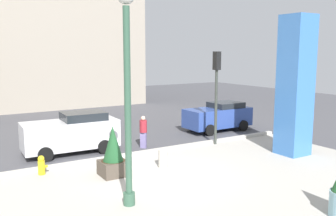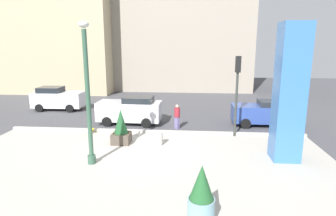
# 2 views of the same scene
# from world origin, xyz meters

# --- Properties ---
(ground_plane) EXTENTS (60.00, 60.00, 0.00)m
(ground_plane) POSITION_xyz_m (0.00, 4.00, 0.00)
(ground_plane) COLOR #47474C
(plaza_pavement) EXTENTS (18.00, 10.00, 0.02)m
(plaza_pavement) POSITION_xyz_m (0.00, -2.00, 0.00)
(plaza_pavement) COLOR #ADA89E
(plaza_pavement) RESTS_ON ground_plane
(curb_strip) EXTENTS (18.00, 0.24, 0.16)m
(curb_strip) POSITION_xyz_m (0.00, 3.12, 0.08)
(curb_strip) COLOR #B7B2A8
(curb_strip) RESTS_ON ground_plane
(lamp_post) EXTENTS (0.44, 0.44, 6.23)m
(lamp_post) POSITION_xyz_m (-2.19, -1.68, 3.03)
(lamp_post) COLOR #335642
(lamp_post) RESTS_ON ground_plane
(art_pillar_blue) EXTENTS (1.21, 1.21, 6.25)m
(art_pillar_blue) POSITION_xyz_m (6.64, -0.39, 3.12)
(art_pillar_blue) COLOR #3870BC
(art_pillar_blue) RESTS_ON ground_plane
(potted_plant_mid_plaza) EXTENTS (0.97, 0.97, 1.91)m
(potted_plant_mid_plaza) POSITION_xyz_m (-1.52, 1.10, 0.84)
(potted_plant_mid_plaza) COLOR #4C4238
(potted_plant_mid_plaza) RESTS_ON ground_plane
(potted_plant_curbside) EXTENTS (0.83, 0.83, 1.83)m
(potted_plant_curbside) POSITION_xyz_m (2.62, -5.61, 0.86)
(potted_plant_curbside) COLOR #7AA8B7
(potted_plant_curbside) RESTS_ON ground_plane
(fire_hydrant) EXTENTS (0.36, 0.26, 0.75)m
(fire_hydrant) POSITION_xyz_m (-3.81, 2.62, 0.37)
(fire_hydrant) COLOR gold
(fire_hydrant) RESTS_ON ground_plane
(concrete_bollard) EXTENTS (0.36, 0.36, 0.75)m
(concrete_bollard) POSITION_xyz_m (0.58, 0.99, 0.38)
(concrete_bollard) COLOR #B2ADA3
(concrete_bollard) RESTS_ON ground_plane
(traffic_light_corner) EXTENTS (0.28, 0.42, 4.66)m
(traffic_light_corner) POSITION_xyz_m (4.82, 2.91, 3.13)
(traffic_light_corner) COLOR #333833
(traffic_light_corner) RESTS_ON ground_plane
(car_passing_lane) EXTENTS (4.31, 2.05, 1.87)m
(car_passing_lane) POSITION_xyz_m (-1.86, 5.07, 0.95)
(car_passing_lane) COLOR silver
(car_passing_lane) RESTS_ON ground_plane
(car_intersection) EXTENTS (4.01, 1.94, 1.68)m
(car_intersection) POSITION_xyz_m (7.05, 5.41, 0.86)
(car_intersection) COLOR #2D4793
(car_intersection) RESTS_ON ground_plane
(car_curb_east) EXTENTS (4.06, 2.02, 1.90)m
(car_curb_east) POSITION_xyz_m (-8.72, 8.73, 0.95)
(car_curb_east) COLOR silver
(car_curb_east) RESTS_ON ground_plane
(pedestrian_by_curb) EXTENTS (0.51, 0.51, 1.58)m
(pedestrian_by_curb) POSITION_xyz_m (1.36, 4.15, 0.87)
(pedestrian_by_curb) COLOR slate
(pedestrian_by_curb) RESTS_ON ground_plane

